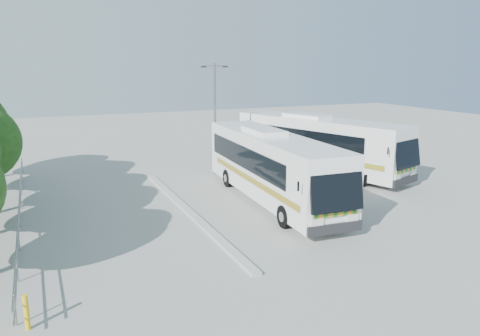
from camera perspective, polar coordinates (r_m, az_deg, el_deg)
name	(u,v)px	position (r m, az deg, el deg)	size (l,w,h in m)	color
ground	(246,218)	(22.89, 0.69, -6.09)	(100.00, 100.00, 0.00)	#979792
kerb_divider	(188,211)	(23.86, -6.38, -5.18)	(0.40, 16.00, 0.15)	#B2B2AD
railing	(20,206)	(24.62, -25.29, -4.18)	(0.06, 22.00, 1.00)	gray
coach_main	(272,165)	(25.20, 3.87, 0.34)	(3.38, 13.19, 3.62)	white
coach_adjacent	(318,143)	(32.37, 9.54, 3.03)	(6.60, 13.44, 3.69)	white
lamppost	(215,114)	(31.14, -3.06, 6.59)	(1.80, 0.32, 7.35)	gray
bollard	(26,312)	(15.02, -24.59, -15.71)	(0.15, 0.15, 1.06)	yellow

